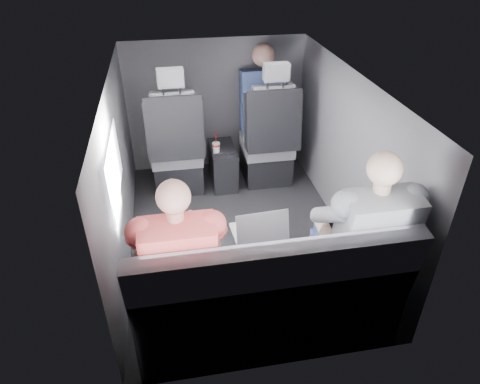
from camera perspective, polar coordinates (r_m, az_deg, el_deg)
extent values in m
plane|color=black|center=(3.70, -0.24, -5.68)|extent=(2.60, 2.60, 0.00)
plane|color=#B2B2AD|center=(3.05, -0.30, 14.64)|extent=(2.60, 2.60, 0.00)
cube|color=#56565B|center=(3.31, -15.81, 2.03)|extent=(0.02, 2.60, 1.35)
cube|color=#56565B|center=(3.57, 14.15, 4.63)|extent=(0.02, 2.60, 1.35)
cube|color=#56565B|center=(4.49, -3.20, 11.44)|extent=(1.80, 0.02, 1.35)
cube|color=#56565B|center=(2.30, 5.47, -12.18)|extent=(1.80, 0.02, 1.35)
cube|color=white|center=(2.94, -16.40, 2.92)|extent=(0.02, 0.75, 0.42)
cube|color=black|center=(3.95, 4.56, 10.30)|extent=(0.35, 0.11, 0.59)
cube|color=black|center=(4.35, -8.23, 2.70)|extent=(0.46, 0.48, 0.30)
cube|color=#5A5A5F|center=(4.22, -8.45, 5.28)|extent=(0.48, 0.46, 0.14)
cube|color=#5A5A5F|center=(3.88, -8.73, 8.80)|extent=(0.38, 0.18, 0.61)
cube|color=black|center=(3.90, -11.95, 8.08)|extent=(0.08, 0.21, 0.53)
cube|color=black|center=(3.90, -5.44, 8.69)|extent=(0.08, 0.21, 0.53)
cube|color=black|center=(3.83, -8.67, 8.28)|extent=(0.50, 0.11, 0.58)
cube|color=#5A5A5F|center=(3.69, -9.28, 14.82)|extent=(0.22, 0.10, 0.15)
cube|color=black|center=(4.45, 3.42, 3.74)|extent=(0.46, 0.48, 0.30)
cube|color=#5A5A5F|center=(4.32, 3.58, 6.29)|extent=(0.48, 0.46, 0.14)
cube|color=#5A5A5F|center=(4.00, 4.42, 9.79)|extent=(0.38, 0.18, 0.61)
cube|color=black|center=(3.96, 1.27, 9.20)|extent=(0.08, 0.21, 0.53)
cube|color=black|center=(4.06, 7.45, 9.56)|extent=(0.08, 0.21, 0.53)
cube|color=black|center=(3.94, 4.64, 9.30)|extent=(0.50, 0.11, 0.58)
cube|color=#5A5A5F|center=(3.81, 4.86, 15.67)|extent=(0.22, 0.10, 0.15)
cube|color=black|center=(4.32, -2.28, 3.57)|extent=(0.24, 0.48, 0.40)
cylinder|color=black|center=(4.11, -2.79, 5.21)|extent=(0.09, 0.09, 0.01)
cylinder|color=black|center=(4.12, -1.27, 5.34)|extent=(0.09, 0.09, 0.01)
cube|color=#5A5A5F|center=(2.81, 3.48, -14.77)|extent=(1.60, 0.50, 0.45)
cube|color=#5A5A5F|center=(2.33, 5.16, -11.25)|extent=(1.60, 0.17, 0.47)
cylinder|color=red|center=(4.08, -3.21, 6.28)|extent=(0.08, 0.08, 0.02)
cylinder|color=white|center=(4.08, -3.22, 6.50)|extent=(0.08, 0.08, 0.01)
cylinder|color=red|center=(4.05, -3.25, 7.35)|extent=(0.01, 0.01, 0.12)
cube|color=white|center=(2.75, -9.52, -6.20)|extent=(0.42, 0.36, 0.02)
cube|color=silver|center=(2.73, -9.53, -6.22)|extent=(0.32, 0.23, 0.00)
cube|color=white|center=(2.80, -9.60, -5.06)|extent=(0.12, 0.09, 0.00)
cube|color=white|center=(2.54, -9.65, -6.15)|extent=(0.35, 0.19, 0.24)
cube|color=silver|center=(2.55, -9.65, -6.09)|extent=(0.31, 0.16, 0.21)
cube|color=#ACACB1|center=(2.78, 2.36, -5.19)|extent=(0.34, 0.25, 0.02)
cube|color=silver|center=(2.76, 2.43, -5.20)|extent=(0.28, 0.14, 0.00)
cube|color=#ACACB1|center=(2.83, 2.07, -4.18)|extent=(0.10, 0.06, 0.00)
cube|color=#ACACB1|center=(2.60, 3.08, -5.05)|extent=(0.33, 0.09, 0.22)
cube|color=silver|center=(2.60, 3.05, -4.99)|extent=(0.29, 0.07, 0.19)
cube|color=black|center=(2.91, 13.67, -4.34)|extent=(0.36, 0.31, 0.02)
cube|color=black|center=(2.89, 13.81, -4.34)|extent=(0.27, 0.20, 0.00)
cube|color=black|center=(2.94, 13.25, -3.45)|extent=(0.10, 0.08, 0.00)
cube|color=black|center=(2.75, 14.98, -4.14)|extent=(0.30, 0.17, 0.20)
cube|color=silver|center=(2.75, 14.92, -4.09)|extent=(0.26, 0.15, 0.17)
cube|color=#303035|center=(2.65, -10.28, -10.19)|extent=(0.15, 0.43, 0.13)
cube|color=#303035|center=(2.65, -5.57, -9.74)|extent=(0.15, 0.43, 0.13)
cube|color=#303035|center=(3.01, -9.86, -11.35)|extent=(0.13, 0.13, 0.45)
cube|color=#303035|center=(3.01, -5.69, -10.96)|extent=(0.13, 0.13, 0.45)
cube|color=#BC4F3E|center=(2.34, -8.07, -8.90)|extent=(0.39, 0.27, 0.53)
sphere|color=tan|center=(2.13, -8.89, -0.63)|extent=(0.18, 0.18, 0.18)
cylinder|color=tan|center=(2.62, -12.59, -6.72)|extent=(0.11, 0.27, 0.12)
cylinder|color=tan|center=(2.62, -3.98, -5.91)|extent=(0.11, 0.27, 0.12)
cube|color=navy|center=(2.82, 12.78, -7.33)|extent=(0.16, 0.46, 0.14)
cube|color=navy|center=(2.91, 17.03, -6.67)|extent=(0.16, 0.46, 0.14)
cube|color=navy|center=(3.18, 10.57, -8.68)|extent=(0.14, 0.14, 0.45)
cube|color=navy|center=(3.25, 14.44, -8.07)|extent=(0.14, 0.14, 0.45)
cube|color=slate|center=(2.57, 17.46, -5.31)|extent=(0.42, 0.28, 0.57)
sphere|color=#CFA98D|center=(2.37, 18.76, 2.99)|extent=(0.19, 0.19, 0.19)
cylinder|color=#CFA98D|center=(2.75, 10.75, -3.95)|extent=(0.12, 0.29, 0.13)
cylinder|color=#CFA98D|center=(2.91, 18.56, -2.94)|extent=(0.12, 0.29, 0.13)
cube|color=navy|center=(4.32, 3.01, 12.08)|extent=(0.43, 0.27, 0.62)
sphere|color=tan|center=(4.21, 3.13, 17.78)|extent=(0.21, 0.21, 0.21)
cube|color=navy|center=(4.49, 2.74, 8.87)|extent=(0.36, 0.43, 0.13)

